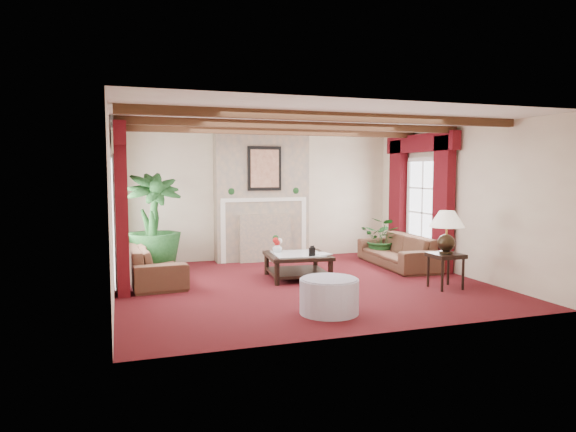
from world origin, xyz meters
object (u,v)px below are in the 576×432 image
object	(u,v)px
ottoman	(329,296)
sofa_right	(398,245)
side_table	(445,271)
coffee_table	(297,266)
potted_palm	(153,245)
sofa_left	(153,256)

from	to	relation	value
ottoman	sofa_right	bearing A→B (deg)	46.09
sofa_right	side_table	distance (m)	2.00
sofa_right	coffee_table	xyz separation A→B (m)	(-2.30, -0.51, -0.20)
coffee_table	side_table	world-z (taller)	side_table
potted_palm	side_table	bearing A→B (deg)	-32.15
sofa_right	potted_palm	size ratio (longest dim) A/B	1.07
coffee_table	sofa_left	bearing A→B (deg)	171.12
sofa_right	side_table	world-z (taller)	sofa_right
ottoman	sofa_left	bearing A→B (deg)	126.05
coffee_table	side_table	xyz separation A→B (m)	(2.02, -1.48, 0.07)
potted_palm	sofa_right	bearing A→B (deg)	-9.58
potted_palm	coffee_table	size ratio (longest dim) A/B	1.90
sofa_right	side_table	size ratio (longest dim) A/B	3.80
sofa_left	side_table	world-z (taller)	sofa_left
ottoman	coffee_table	bearing A→B (deg)	81.32
potted_palm	coffee_table	world-z (taller)	potted_palm
coffee_table	ottoman	bearing A→B (deg)	-93.25
potted_palm	sofa_left	bearing A→B (deg)	-93.08
side_table	sofa_left	bearing A→B (deg)	154.79
sofa_left	coffee_table	distance (m)	2.51
sofa_right	side_table	bearing A→B (deg)	-4.72
potted_palm	ottoman	bearing A→B (deg)	-59.97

